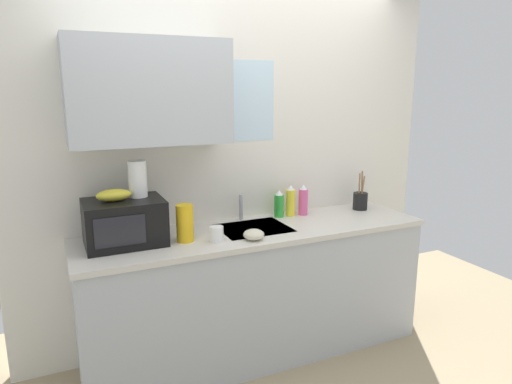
{
  "coord_description": "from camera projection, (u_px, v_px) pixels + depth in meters",
  "views": [
    {
      "loc": [
        -1.21,
        -2.64,
        1.81
      ],
      "look_at": [
        0.0,
        0.0,
        1.15
      ],
      "focal_mm": 32.02,
      "sensor_mm": 36.0,
      "label": 1
    }
  ],
  "objects": [
    {
      "name": "microwave",
      "position": [
        124.0,
        222.0,
        2.7
      ],
      "size": [
        0.46,
        0.35,
        0.27
      ],
      "color": "black",
      "rests_on": "counter_unit"
    },
    {
      "name": "dish_soap_bottle_pink",
      "position": [
        303.0,
        201.0,
        3.35
      ],
      "size": [
        0.07,
        0.07,
        0.22
      ],
      "color": "#E55999",
      "rests_on": "counter_unit"
    },
    {
      "name": "banana_bunch",
      "position": [
        114.0,
        195.0,
        2.65
      ],
      "size": [
        0.2,
        0.11,
        0.07
      ],
      "primitive_type": "ellipsoid",
      "color": "gold",
      "rests_on": "microwave"
    },
    {
      "name": "dish_soap_bottle_green",
      "position": [
        279.0,
        204.0,
        3.3
      ],
      "size": [
        0.07,
        0.07,
        0.2
      ],
      "color": "green",
      "rests_on": "counter_unit"
    },
    {
      "name": "counter_unit",
      "position": [
        256.0,
        290.0,
        3.13
      ],
      "size": [
        2.34,
        0.63,
        0.9
      ],
      "color": "#B2B7BC",
      "rests_on": "ground"
    },
    {
      "name": "sink_faucet",
      "position": [
        241.0,
        207.0,
        3.22
      ],
      "size": [
        0.03,
        0.03,
        0.18
      ],
      "primitive_type": "cylinder",
      "color": "#B2B5BA",
      "rests_on": "counter_unit"
    },
    {
      "name": "dish_soap_bottle_yellow",
      "position": [
        291.0,
        201.0,
        3.32
      ],
      "size": [
        0.07,
        0.07,
        0.23
      ],
      "color": "yellow",
      "rests_on": "counter_unit"
    },
    {
      "name": "mug_white",
      "position": [
        217.0,
        234.0,
        2.76
      ],
      "size": [
        0.08,
        0.08,
        0.09
      ],
      "primitive_type": "cylinder",
      "color": "white",
      "rests_on": "counter_unit"
    },
    {
      "name": "kitchen_wall_assembly",
      "position": [
        221.0,
        155.0,
        3.16
      ],
      "size": [
        3.11,
        0.42,
        2.5
      ],
      "color": "silver",
      "rests_on": "ground"
    },
    {
      "name": "cereal_canister",
      "position": [
        185.0,
        223.0,
        2.76
      ],
      "size": [
        0.1,
        0.1,
        0.23
      ],
      "primitive_type": "cylinder",
      "color": "gold",
      "rests_on": "counter_unit"
    },
    {
      "name": "utensil_crock",
      "position": [
        360.0,
        200.0,
        3.5
      ],
      "size": [
        0.11,
        0.11,
        0.3
      ],
      "color": "black",
      "rests_on": "counter_unit"
    },
    {
      "name": "paper_towel_roll",
      "position": [
        138.0,
        179.0,
        2.74
      ],
      "size": [
        0.11,
        0.11,
        0.22
      ],
      "primitive_type": "cylinder",
      "color": "white",
      "rests_on": "microwave"
    },
    {
      "name": "small_bowl",
      "position": [
        254.0,
        235.0,
        2.8
      ],
      "size": [
        0.13,
        0.13,
        0.06
      ],
      "primitive_type": "ellipsoid",
      "color": "beige",
      "rests_on": "counter_unit"
    }
  ]
}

